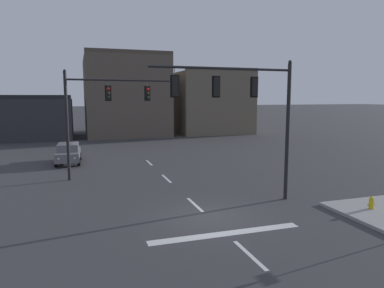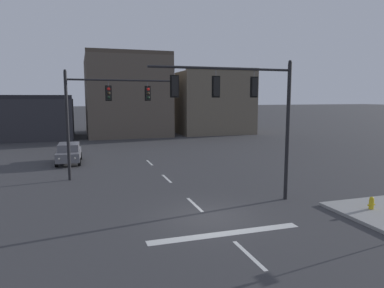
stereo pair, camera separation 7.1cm
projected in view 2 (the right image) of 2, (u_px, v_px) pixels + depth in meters
ground_plane at (208, 217)px, 15.92m from camera, size 400.00×400.00×0.00m
stop_bar_paint at (226, 234)px, 14.03m from camera, size 6.40×0.50×0.01m
lane_centreline at (195, 205)px, 17.81m from camera, size 0.16×26.40×0.01m
signal_mast_near_side at (248, 104)px, 17.36m from camera, size 7.46×0.47×7.27m
signal_mast_far_side at (98, 106)px, 23.15m from camera, size 7.01×0.59×7.14m
car_lot_nearside at (69, 153)px, 28.92m from camera, size 2.04×4.51×1.61m
fire_hydrant at (371, 205)px, 16.62m from camera, size 0.40×0.30×0.75m
building_row at (134, 102)px, 50.49m from camera, size 36.65×13.40×11.31m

